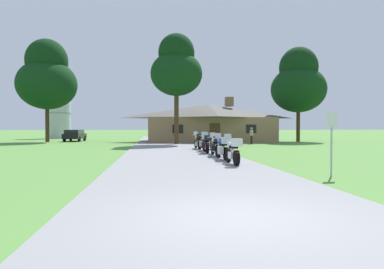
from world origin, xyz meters
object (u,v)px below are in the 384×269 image
tree_left_far (47,78)px  metal_silo_distant (60,110)px  tree_by_lodge_front (176,68)px  tree_right_of_lodge (298,83)px  motorcycle_black_fifth_in_row (204,143)px  motorcycle_yellow_farthest_in_row (198,141)px  motorcycle_blue_second_in_row (223,148)px  motorcycle_white_nearest_to_camera (233,151)px  parked_black_suv_far_left (75,135)px  bystander_tan_shirt_near_lodge (252,135)px  motorcycle_white_third_in_row (216,146)px  motorcycle_black_fourth_in_row (207,144)px  metal_signpost_roadside (332,136)px

tree_left_far → metal_silo_distant: (-2.36, 14.32, -3.02)m
tree_by_lodge_front → tree_right_of_lodge: bearing=21.0°
motorcycle_black_fifth_in_row → motorcycle_yellow_farthest_in_row: same height
motorcycle_blue_second_in_row → tree_right_of_lodge: (13.65, 22.34, 6.36)m
motorcycle_white_nearest_to_camera → tree_left_far: size_ratio=0.18×
metal_silo_distant → parked_black_suv_far_left: metal_silo_distant is taller
bystander_tan_shirt_near_lodge → tree_by_lodge_front: (-7.51, 0.00, 6.52)m
tree_left_far → motorcycle_blue_second_in_row: bearing=-57.1°
motorcycle_white_nearest_to_camera → motorcycle_white_third_in_row: bearing=88.2°
motorcycle_white_third_in_row → motorcycle_yellow_farthest_in_row: (-0.18, 6.34, 0.01)m
motorcycle_blue_second_in_row → motorcycle_yellow_farthest_in_row: 8.47m
motorcycle_white_third_in_row → motorcycle_black_fourth_in_row: (-0.15, 2.26, 0.00)m
motorcycle_black_fifth_in_row → tree_left_far: tree_left_far is taller
motorcycle_blue_second_in_row → bystander_tan_shirt_near_lodge: (6.30, 16.63, 0.32)m
motorcycle_white_third_in_row → tree_right_of_lodge: tree_right_of_lodge is taller
motorcycle_white_third_in_row → metal_signpost_roadside: 8.37m
metal_signpost_roadside → tree_left_far: bearing=121.1°
motorcycle_blue_second_in_row → metal_signpost_roadside: 6.38m
metal_silo_distant → parked_black_suv_far_left: bearing=-68.0°
motorcycle_white_nearest_to_camera → bystander_tan_shirt_near_lodge: size_ratio=1.25×
motorcycle_white_nearest_to_camera → parked_black_suv_far_left: 31.13m
motorcycle_black_fourth_in_row → motorcycle_yellow_farthest_in_row: 4.08m
parked_black_suv_far_left → tree_left_far: bearing=-137.3°
tree_by_lodge_front → metal_silo_distant: 27.37m
motorcycle_yellow_farthest_in_row → tree_right_of_lodge: 20.58m
motorcycle_white_nearest_to_camera → motorcycle_blue_second_in_row: same height
motorcycle_yellow_farthest_in_row → motorcycle_blue_second_in_row: bearing=-92.4°
motorcycle_black_fifth_in_row → bystander_tan_shirt_near_lodge: 12.08m
motorcycle_black_fourth_in_row → motorcycle_black_fifth_in_row: (0.14, 1.94, 0.00)m
tree_by_lodge_front → parked_black_suv_far_left: tree_by_lodge_front is taller
metal_silo_distant → parked_black_suv_far_left: 13.51m
motorcycle_blue_second_in_row → metal_signpost_roadside: (2.48, -5.84, 0.74)m
tree_left_far → tree_by_lodge_front: tree_left_far is taller
motorcycle_blue_second_in_row → tree_left_far: (-15.44, 23.86, 6.72)m
bystander_tan_shirt_near_lodge → motorcycle_black_fifth_in_row: bearing=9.6°
tree_right_of_lodge → metal_silo_distant: 35.31m
metal_silo_distant → motorcycle_black_fourth_in_row: bearing=-62.4°
motorcycle_blue_second_in_row → metal_silo_distant: bearing=111.0°
metal_silo_distant → motorcycle_yellow_farthest_in_row: bearing=-59.3°
motorcycle_yellow_farthest_in_row → metal_silo_distant: (-17.63, 29.71, 3.69)m
motorcycle_yellow_farthest_in_row → tree_right_of_lodge: size_ratio=0.19×
motorcycle_white_third_in_row → tree_by_lodge_front: bearing=94.3°
motorcycle_black_fourth_in_row → bystander_tan_shirt_near_lodge: size_ratio=1.25×
motorcycle_black_fifth_in_row → parked_black_suv_far_left: (-12.92, 19.76, 0.17)m
motorcycle_black_fourth_in_row → tree_by_lodge_front: 14.07m
motorcycle_white_nearest_to_camera → motorcycle_blue_second_in_row: size_ratio=1.00×
motorcycle_black_fifth_in_row → parked_black_suv_far_left: bearing=128.3°
parked_black_suv_far_left → motorcycle_yellow_farthest_in_row: bearing=-52.8°
motorcycle_yellow_farthest_in_row → metal_silo_distant: metal_silo_distant is taller
tree_left_far → parked_black_suv_far_left: tree_left_far is taller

